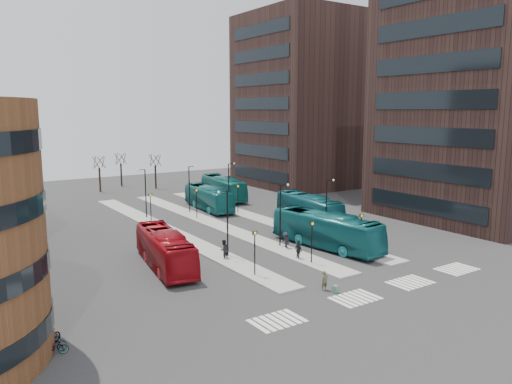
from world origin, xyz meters
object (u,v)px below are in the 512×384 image
teal_bus_c (309,208)px  bicycle_mid (48,337)px  teal_bus_d (223,188)px  commuter_a (224,250)px  bicycle_far (53,348)px  suitcase (335,289)px  bicycle_near (52,346)px  commuter_b (299,250)px  commuter_c (286,241)px  teal_bus_a (326,230)px  teal_bus_b (209,198)px  red_bus (165,249)px  traveller (325,281)px

teal_bus_c → bicycle_mid: (-33.46, -16.81, -1.15)m
teal_bus_c → teal_bus_d: bearing=101.1°
commuter_a → bicycle_far: bearing=8.7°
bicycle_mid → suitcase: bearing=-119.9°
suitcase → bicycle_near: 19.61m
commuter_b → teal_bus_d: bearing=-11.9°
commuter_b → commuter_c: 3.57m
suitcase → commuter_a: (-2.66, 11.87, 0.64)m
commuter_b → commuter_c: commuter_b is taller
teal_bus_d → commuter_a: 31.50m
teal_bus_c → commuter_a: bearing=-145.8°
teal_bus_c → teal_bus_a: bearing=-112.9°
teal_bus_b → commuter_b: 25.46m
red_bus → bicycle_far: 16.17m
suitcase → red_bus: (-7.96, 12.81, 1.31)m
teal_bus_b → red_bus: bearing=-121.5°
bicycle_near → traveller: bearing=-106.8°
suitcase → teal_bus_c: (13.94, 19.83, 1.36)m
commuter_b → bicycle_near: (-22.44, -6.22, -0.46)m
teal_bus_a → teal_bus_b: 23.36m
suitcase → traveller: (-0.30, 0.88, 0.47)m
teal_bus_b → traveller: bearing=-97.8°
commuter_b → suitcase: bearing=166.2°
bicycle_near → teal_bus_d: bearing=-55.2°
red_bus → teal_bus_d: bearing=60.6°
suitcase → teal_bus_c: size_ratio=0.05×
teal_bus_a → bicycle_mid: (-27.29, -6.74, -1.25)m
traveller → bicycle_near: traveller is taller
suitcase → red_bus: bearing=99.3°
teal_bus_c → bicycle_near: bearing=-143.1°
teal_bus_b → teal_bus_d: teal_bus_d is taller
teal_bus_a → teal_bus_c: teal_bus_a is taller
traveller → bicycle_near: (-19.22, 0.94, -0.32)m
teal_bus_d → commuter_b: teal_bus_d is taller
suitcase → bicycle_near: size_ratio=0.34×
traveller → bicycle_near: size_ratio=0.91×
red_bus → traveller: bearing=-48.0°
bicycle_far → teal_bus_c: bearing=-52.3°
commuter_a → bicycle_far: commuter_a is taller
teal_bus_b → bicycle_far: size_ratio=7.20×
teal_bus_b → traveller: (-7.59, -32.23, -0.84)m
red_bus → teal_bus_d: teal_bus_d is taller
teal_bus_b → bicycle_mid: (-26.81, -30.10, -1.09)m
commuter_b → bicycle_mid: size_ratio=1.08×
teal_bus_b → bicycle_near: (-26.81, -31.29, -1.15)m
teal_bus_d → bicycle_near: (-32.61, -37.32, -1.28)m
teal_bus_c → traveller: size_ratio=7.88×
teal_bus_a → bicycle_far: bearing=-169.6°
traveller → bicycle_near: bearing=-179.6°
bicycle_mid → commuter_c: bearing=-91.5°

